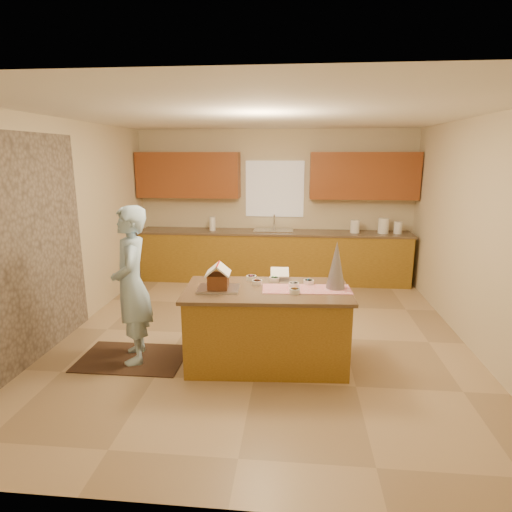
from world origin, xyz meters
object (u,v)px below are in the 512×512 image
Objects in this scene: island_base at (267,328)px; gingerbread_house at (218,279)px; boy at (132,285)px; tinsel_tree at (336,265)px.

gingerbread_house is (-0.51, -0.08, 0.57)m from island_base.
tinsel_tree is at bearing 74.49° from boy.
tinsel_tree is 2.22m from boy.
tinsel_tree is 1.26m from gingerbread_house.
boy reaches higher than tinsel_tree.
boy is 6.24× the size of gingerbread_house.
tinsel_tree reaches higher than gingerbread_house.
island_base is 1.02m from tinsel_tree.
boy reaches higher than island_base.
island_base is 0.98× the size of boy.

